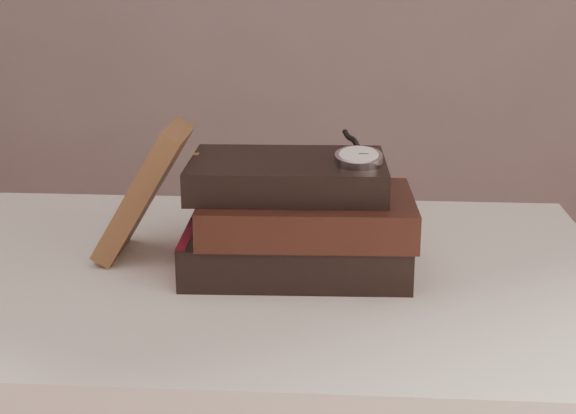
{
  "coord_description": "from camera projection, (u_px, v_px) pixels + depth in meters",
  "views": [
    {
      "loc": [
        0.18,
        -0.6,
        1.11
      ],
      "look_at": [
        0.11,
        0.35,
        0.82
      ],
      "focal_mm": 53.0,
      "sensor_mm": 36.0,
      "label": 1
    }
  ],
  "objects": [
    {
      "name": "journal",
      "position": [
        144.0,
        191.0,
        1.03
      ],
      "size": [
        0.12,
        0.11,
        0.16
      ],
      "primitive_type": "cube",
      "rotation": [
        0.0,
        0.54,
        0.02
      ],
      "color": "#4A2F1C",
      "rests_on": "table"
    },
    {
      "name": "eyeglasses",
      "position": [
        226.0,
        187.0,
        1.08
      ],
      "size": [
        0.11,
        0.13,
        0.05
      ],
      "color": "silver",
      "rests_on": "book_stack"
    },
    {
      "name": "book_stack",
      "position": [
        298.0,
        219.0,
        1.0
      ],
      "size": [
        0.27,
        0.19,
        0.13
      ],
      "color": "black",
      "rests_on": "table"
    },
    {
      "name": "pocket_watch",
      "position": [
        358.0,
        156.0,
        0.96
      ],
      "size": [
        0.06,
        0.16,
        0.02
      ],
      "color": "silver",
      "rests_on": "book_stack"
    },
    {
      "name": "table",
      "position": [
        196.0,
        336.0,
        1.05
      ],
      "size": [
        1.0,
        0.6,
        0.75
      ],
      "color": "silver",
      "rests_on": "ground"
    }
  ]
}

